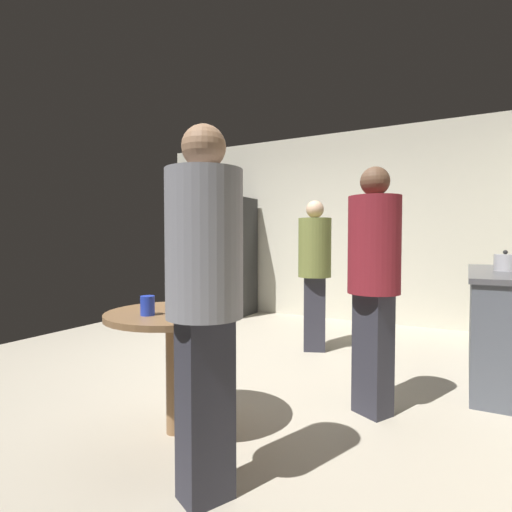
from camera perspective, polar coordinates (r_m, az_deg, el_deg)
The scene contains 12 objects.
ground_plane at distance 3.82m, azimuth -4.42°, elevation -16.13°, with size 5.20×5.20×0.10m, color #B2A893.
wall_back at distance 6.02m, azimuth 9.16°, elevation 4.11°, with size 5.32×0.06×2.70m, color beige.
refrigerator at distance 6.21m, azimuth -4.02°, elevation -0.07°, with size 0.70×0.68×1.80m.
kitchen_counter at distance 4.02m, azimuth 32.63°, elevation -8.21°, with size 0.64×1.81×0.90m.
kettle at distance 3.93m, azimuth 32.14°, elevation -0.79°, with size 0.24×0.17×0.18m.
foreground_table at distance 2.46m, azimuth -11.67°, elevation -10.19°, with size 0.80×0.80×0.73m.
beer_bottle_amber at distance 2.61m, azimuth -12.06°, elevation -5.25°, with size 0.06×0.06×0.23m.
beer_bottle_brown at distance 2.62m, azimuth -10.00°, elevation -5.22°, with size 0.06×0.06×0.23m.
plastic_cup_blue at distance 2.34m, azimuth -15.27°, elevation -6.87°, with size 0.08×0.08×0.11m, color blue.
person_in_gray_shirt at distance 1.77m, azimuth -7.39°, elevation -3.85°, with size 0.46×0.46×1.66m.
person_in_olive_shirt at distance 4.19m, azimuth 8.40°, elevation -1.08°, with size 0.44×0.44×1.57m.
person_in_maroon_shirt at distance 2.73m, azimuth 16.53°, elevation -2.05°, with size 0.46×0.46×1.64m.
Camera 1 is at (1.95, -3.06, 1.16)m, focal length 27.93 mm.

